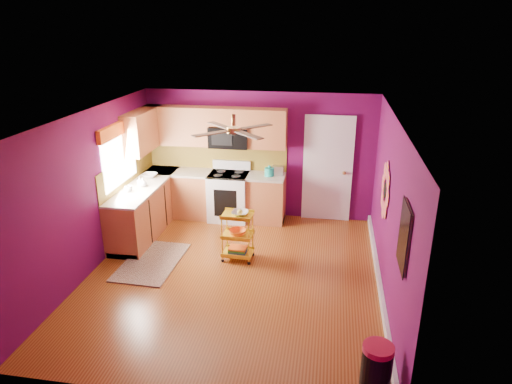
# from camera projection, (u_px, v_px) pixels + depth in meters

# --- Properties ---
(ground) EXTENTS (5.00, 5.00, 0.00)m
(ground) POSITION_uv_depth(u_px,v_px,m) (233.00, 276.00, 7.13)
(ground) COLOR #673010
(ground) RESTS_ON ground
(room_envelope) EXTENTS (4.54, 5.04, 2.52)m
(room_envelope) POSITION_uv_depth(u_px,v_px,m) (233.00, 177.00, 6.55)
(room_envelope) COLOR #580A44
(room_envelope) RESTS_ON ground
(lower_cabinets) EXTENTS (2.81, 2.31, 0.94)m
(lower_cabinets) POSITION_uv_depth(u_px,v_px,m) (185.00, 202.00, 8.86)
(lower_cabinets) COLOR #995129
(lower_cabinets) RESTS_ON ground
(electric_range) EXTENTS (0.76, 0.66, 1.13)m
(electric_range) POSITION_uv_depth(u_px,v_px,m) (229.00, 196.00, 9.05)
(electric_range) COLOR white
(electric_range) RESTS_ON ground
(upper_cabinetry) EXTENTS (2.80, 2.30, 1.26)m
(upper_cabinetry) POSITION_uv_depth(u_px,v_px,m) (192.00, 129.00, 8.69)
(upper_cabinetry) COLOR #995129
(upper_cabinetry) RESTS_ON ground
(left_window) EXTENTS (0.08, 1.35, 1.08)m
(left_window) POSITION_uv_depth(u_px,v_px,m) (118.00, 145.00, 7.83)
(left_window) COLOR white
(left_window) RESTS_ON ground
(panel_door) EXTENTS (0.95, 0.11, 2.15)m
(panel_door) POSITION_uv_depth(u_px,v_px,m) (328.00, 170.00, 8.83)
(panel_door) COLOR white
(panel_door) RESTS_ON ground
(right_wall_art) EXTENTS (0.04, 2.74, 1.04)m
(right_wall_art) POSITION_uv_depth(u_px,v_px,m) (393.00, 208.00, 5.96)
(right_wall_art) COLOR black
(right_wall_art) RESTS_ON ground
(ceiling_fan) EXTENTS (1.01, 1.01, 0.26)m
(ceiling_fan) POSITION_uv_depth(u_px,v_px,m) (234.00, 129.00, 6.50)
(ceiling_fan) COLOR #BF8C3F
(ceiling_fan) RESTS_ON ground
(shag_rug) EXTENTS (0.91, 1.44, 0.02)m
(shag_rug) POSITION_uv_depth(u_px,v_px,m) (152.00, 262.00, 7.52)
(shag_rug) COLOR black
(shag_rug) RESTS_ON ground
(rolling_cart) EXTENTS (0.51, 0.38, 0.90)m
(rolling_cart) POSITION_uv_depth(u_px,v_px,m) (238.00, 234.00, 7.48)
(rolling_cart) COLOR yellow
(rolling_cart) RESTS_ON ground
(trash_can) EXTENTS (0.41, 0.41, 0.62)m
(trash_can) POSITION_uv_depth(u_px,v_px,m) (376.00, 370.00, 4.78)
(trash_can) COLOR black
(trash_can) RESTS_ON ground
(teal_kettle) EXTENTS (0.18, 0.18, 0.21)m
(teal_kettle) POSITION_uv_depth(u_px,v_px,m) (269.00, 172.00, 8.75)
(teal_kettle) COLOR #16A794
(teal_kettle) RESTS_ON lower_cabinets
(toaster) EXTENTS (0.22, 0.15, 0.18)m
(toaster) POSITION_uv_depth(u_px,v_px,m) (278.00, 170.00, 8.80)
(toaster) COLOR beige
(toaster) RESTS_ON lower_cabinets
(soap_bottle_a) EXTENTS (0.08, 0.08, 0.17)m
(soap_bottle_a) POSITION_uv_depth(u_px,v_px,m) (140.00, 181.00, 8.23)
(soap_bottle_a) COLOR #EA3F72
(soap_bottle_a) RESTS_ON lower_cabinets
(soap_bottle_b) EXTENTS (0.13, 0.13, 0.16)m
(soap_bottle_b) POSITION_uv_depth(u_px,v_px,m) (143.00, 182.00, 8.18)
(soap_bottle_b) COLOR white
(soap_bottle_b) RESTS_ON lower_cabinets
(counter_dish) EXTENTS (0.28, 0.28, 0.07)m
(counter_dish) POSITION_uv_depth(u_px,v_px,m) (150.00, 175.00, 8.70)
(counter_dish) COLOR white
(counter_dish) RESTS_ON lower_cabinets
(counter_cup) EXTENTS (0.14, 0.14, 0.11)m
(counter_cup) POSITION_uv_depth(u_px,v_px,m) (128.00, 189.00, 7.94)
(counter_cup) COLOR white
(counter_cup) RESTS_ON lower_cabinets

